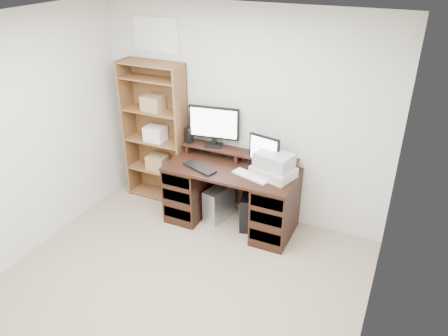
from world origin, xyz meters
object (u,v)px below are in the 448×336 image
Objects in this scene: monitor_wide at (214,124)px; tower_black at (250,209)px; desk at (232,195)px; monitor_small at (264,152)px; bookshelf at (156,132)px; printer at (273,172)px; tower_silver at (219,203)px.

tower_black is at bearing -26.58° from monitor_wide.
monitor_small is at bearing 18.79° from desk.
printer is at bearing -7.07° from bookshelf.
bookshelf reaches higher than desk.
monitor_wide is 0.34× the size of bookshelf.
bookshelf is (-1.34, 0.15, 0.70)m from tower_black.
monitor_wide is (-0.34, 0.24, 0.75)m from desk.
printer is 1.04× the size of tower_silver.
monitor_small reaches higher than tower_silver.
monitor_wide is at bearing -178.40° from monitor_small.
desk is at bearing 0.44° from tower_silver.
desk reaches higher than tower_silver.
desk is 3.43× the size of printer.
monitor_small is at bearing -19.35° from monitor_wide.
bookshelf is (-1.14, 0.21, 0.53)m from desk.
tower_silver is (-0.67, 0.03, -0.59)m from printer.
monitor_small is 0.89× the size of tower_black.
monitor_wide is 1.44× the size of tower_silver.
tower_silver is at bearing -165.67° from printer.
desk is 0.68m from monitor_small.
monitor_small is at bearing 162.56° from printer.
monitor_wide reaches higher than desk.
tower_black is (-0.13, -0.05, -0.76)m from monitor_small.
monitor_wide is 1.32× the size of tower_black.
desk is 0.28m from tower_black.
tower_silver is at bearing -159.23° from monitor_small.
bookshelf reaches higher than tower_silver.
printer is 0.95× the size of tower_black.
bookshelf reaches higher than monitor_wide.
tower_black is 0.25× the size of bookshelf.
monitor_wide is at bearing -179.01° from printer.
desk is 3.55× the size of tower_silver.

